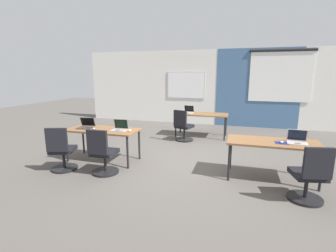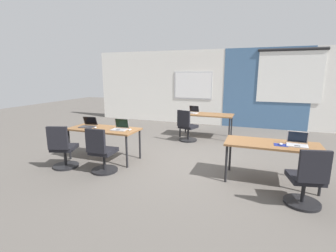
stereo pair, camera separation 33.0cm
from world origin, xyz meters
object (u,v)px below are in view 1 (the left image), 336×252
object	(u,v)px
desk_near_right	(273,145)
chair_near_left_end	(62,153)
laptop_near_left_inner	(120,128)
mouse_near_right_end	(282,142)
mouse_near_left_inner	(130,130)
chair_near_right_end	(310,179)
desk_near_left	(103,132)
desk_far_center	(201,115)
laptop_near_right_end	(297,140)
mouse_near_left_end	(94,129)
chair_far_left	(183,128)
laptop_far_left	(188,111)
laptop_near_left_end	(86,126)
chair_near_left_inner	(103,156)

from	to	relation	value
desk_near_right	chair_near_left_end	xyz separation A→B (m)	(-3.97, -0.78, -0.28)
desk_near_right	laptop_near_left_inner	bearing A→B (deg)	179.78
desk_near_right	mouse_near_right_end	size ratio (longest dim) A/B	14.68
laptop_near_left_inner	mouse_near_left_inner	xyz separation A→B (m)	(0.24, -0.00, -0.03)
desk_near_right	chair_near_right_end	xyz separation A→B (m)	(0.46, -0.75, -0.28)
desk_near_left	desk_far_center	bearing A→B (deg)	57.99
laptop_near_left_inner	laptop_near_right_end	world-z (taller)	laptop_near_left_inner
chair_near_right_end	mouse_near_left_end	size ratio (longest dim) A/B	8.05
laptop_near_left_inner	chair_near_right_end	world-z (taller)	laptop_near_left_inner
chair_far_left	laptop_near_right_end	bearing A→B (deg)	157.62
mouse_near_left_inner	mouse_near_left_end	size ratio (longest dim) A/B	0.91
desk_near_right	desk_far_center	size ratio (longest dim) A/B	1.00
laptop_far_left	laptop_near_left_end	world-z (taller)	laptop_far_left
desk_near_left	desk_near_right	size ratio (longest dim) A/B	1.00
chair_near_left_inner	laptop_near_right_end	world-z (taller)	laptop_near_right_end
laptop_near_right_end	mouse_near_right_end	distance (m)	0.27
mouse_near_left_inner	laptop_near_left_end	world-z (taller)	laptop_near_left_end
chair_far_left	laptop_near_left_end	world-z (taller)	laptop_near_left_end
laptop_far_left	mouse_near_right_end	distance (m)	3.71
laptop_far_left	mouse_near_left_end	bearing A→B (deg)	-109.70
laptop_near_left_inner	laptop_near_right_end	size ratio (longest dim) A/B	0.98
desk_far_center	laptop_far_left	size ratio (longest dim) A/B	4.36
desk_far_center	mouse_near_left_inner	bearing A→B (deg)	-111.38
mouse_near_left_inner	chair_near_left_inner	xyz separation A→B (m)	(-0.24, -0.71, -0.36)
mouse_near_left_inner	chair_near_right_end	size ratio (longest dim) A/B	0.11
chair_far_left	desk_near_left	bearing A→B (deg)	74.83
chair_far_left	laptop_near_left_end	bearing A→B (deg)	66.98
laptop_near_left_inner	laptop_near_left_end	distance (m)	0.85
laptop_near_left_inner	chair_near_right_end	distance (m)	3.65
laptop_near_left_end	mouse_near_left_end	size ratio (longest dim) A/B	3.28
mouse_near_left_inner	laptop_near_right_end	world-z (taller)	laptop_near_right_end
mouse_near_left_inner	laptop_near_right_end	size ratio (longest dim) A/B	0.30
laptop_near_left_end	desk_near_left	bearing A→B (deg)	-11.17
desk_near_left	mouse_near_left_inner	xyz separation A→B (m)	(0.66, 0.01, 0.08)
chair_near_right_end	laptop_near_left_end	size ratio (longest dim) A/B	2.46
desk_near_left	mouse_near_right_end	distance (m)	3.64
desk_far_center	chair_near_left_inner	bearing A→B (deg)	-110.86
chair_far_left	laptop_near_right_end	size ratio (longest dim) A/B	2.60
laptop_near_right_end	chair_near_left_end	size ratio (longest dim) A/B	0.38
mouse_near_right_end	laptop_near_left_inner	bearing A→B (deg)	178.55
laptop_near_left_inner	mouse_near_left_inner	distance (m)	0.25
laptop_far_left	mouse_near_right_end	size ratio (longest dim) A/B	3.37
laptop_near_left_inner	laptop_near_right_end	xyz separation A→B (m)	(3.48, 0.00, -0.00)
desk_far_center	laptop_far_left	xyz separation A→B (m)	(-0.43, 0.03, 0.11)
laptop_near_right_end	desk_near_right	bearing A→B (deg)	-173.24
desk_near_right	laptop_near_left_inner	xyz separation A→B (m)	(-3.09, 0.01, 0.11)
laptop_near_right_end	mouse_near_left_end	bearing A→B (deg)	-174.06
mouse_near_left_end	chair_near_left_end	world-z (taller)	chair_near_left_end
laptop_far_left	laptop_near_right_end	bearing A→B (deg)	-39.96
chair_far_left	mouse_near_right_end	size ratio (longest dim) A/B	8.44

